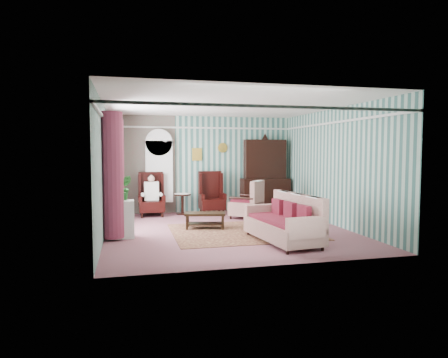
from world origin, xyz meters
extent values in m
plane|color=#884F59|center=(0.00, 0.00, 0.00)|extent=(6.00, 6.00, 0.00)
cube|color=#396861|center=(0.00, 3.00, 1.45)|extent=(5.50, 0.02, 2.90)
cube|color=#396861|center=(0.00, -3.00, 1.45)|extent=(5.50, 0.02, 2.90)
cube|color=#396861|center=(-2.75, 0.00, 1.45)|extent=(0.02, 6.00, 2.90)
cube|color=#396861|center=(2.75, 0.00, 1.45)|extent=(0.02, 6.00, 2.90)
cube|color=white|center=(0.00, 0.00, 2.90)|extent=(5.50, 6.00, 0.02)
cube|color=brown|center=(-1.80, 2.99, 1.45)|extent=(1.90, 0.01, 2.90)
cube|color=silver|center=(0.00, 0.00, 2.55)|extent=(5.50, 6.00, 0.05)
cube|color=white|center=(-2.72, 0.60, 1.55)|extent=(0.04, 1.50, 1.90)
cylinder|color=#823046|center=(-2.55, -0.45, 1.35)|extent=(0.44, 0.44, 2.60)
cylinder|color=#823046|center=(-2.55, 1.65, 1.35)|extent=(0.44, 0.44, 2.60)
cube|color=gold|center=(-0.20, 2.97, 1.75)|extent=(0.30, 0.03, 0.38)
cube|color=silver|center=(-1.35, 2.84, 1.12)|extent=(0.80, 0.28, 2.24)
cube|color=black|center=(1.90, 2.72, 1.18)|extent=(1.50, 0.56, 2.36)
cube|color=black|center=(-1.60, 2.45, 0.62)|extent=(0.76, 0.80, 1.25)
cube|color=black|center=(0.15, 2.45, 0.62)|extent=(0.76, 0.80, 1.25)
cylinder|color=black|center=(-0.70, 2.60, 0.30)|extent=(0.50, 0.50, 0.60)
cube|color=black|center=(2.47, 0.90, 0.27)|extent=(0.45, 0.38, 0.54)
cube|color=silver|center=(-2.40, -0.30, 0.40)|extent=(0.55, 0.35, 0.80)
cube|color=#4F1D1A|center=(0.30, -0.30, 0.01)|extent=(3.20, 2.60, 0.01)
cube|color=#C5B798|center=(0.78, -1.48, 0.48)|extent=(1.26, 2.08, 0.96)
cube|color=#B7B28E|center=(0.92, 1.50, 0.50)|extent=(1.16, 1.17, 1.00)
cube|color=black|center=(-0.47, 0.30, 0.19)|extent=(1.03, 0.66, 0.38)
imported|color=#19501C|center=(-2.40, -0.38, 1.02)|extent=(0.44, 0.40, 0.44)
imported|color=#214E18|center=(-2.31, -0.15, 1.06)|extent=(0.33, 0.29, 0.53)
imported|color=#1C5A20|center=(-2.51, -0.25, 0.98)|extent=(0.24, 0.24, 0.36)
camera|label=1|loc=(-2.24, -8.96, 1.85)|focal=32.00mm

